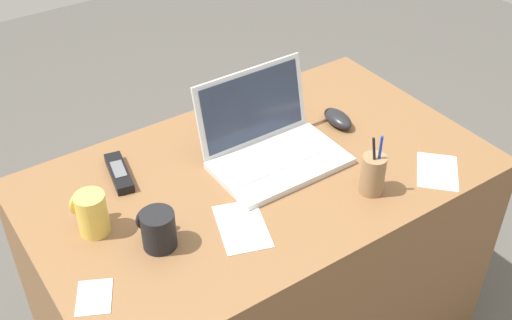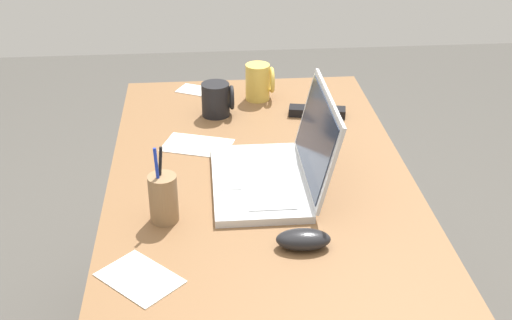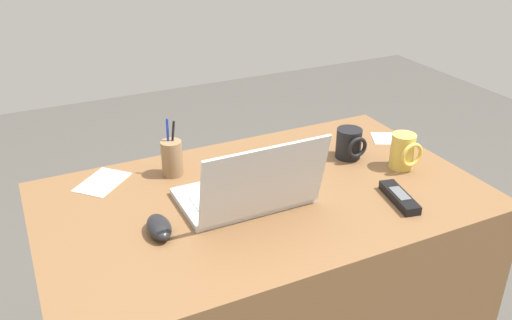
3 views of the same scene
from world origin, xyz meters
The scene contains 10 objects.
desk centered at (0.00, 0.00, 0.37)m, with size 1.22×0.73×0.74m, color brown.
laptop centered at (0.06, 0.04, 0.78)m, with size 0.35×0.27×0.22m.
computer_mouse centered at (0.32, 0.06, 0.76)m, with size 0.06×0.11×0.04m, color black.
coffee_mug_white centered at (-0.45, 0.04, 0.79)m, with size 0.08×0.08×0.11m.
coffee_mug_tall centered at (-0.35, -0.09, 0.78)m, with size 0.08×0.09×0.09m.
cordless_phone centered at (-0.32, 0.19, 0.75)m, with size 0.07×0.17×0.03m.
pen_holder centered at (0.19, -0.22, 0.79)m, with size 0.06×0.06×0.18m.
paper_note_near_laptop centered at (-0.53, -0.16, 0.74)m, with size 0.07×0.10×0.00m, color white.
paper_note_left centered at (-0.16, -0.15, 0.74)m, with size 0.11×0.17×0.00m, color white.
paper_note_right centered at (0.39, -0.26, 0.74)m, with size 0.10×0.15×0.00m, color white.
Camera 2 is at (1.43, -0.13, 1.55)m, focal length 47.83 mm.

